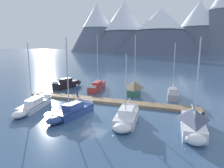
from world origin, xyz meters
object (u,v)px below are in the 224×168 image
sailboat_end_of_dock (173,93)px  sailboat_outer_slip (126,118)px  sailboat_mid_dock_port (98,86)px  sailboat_mid_dock_starboard (71,112)px  person_on_dock (77,89)px  sailboat_far_berth (134,87)px  sailboat_second_berth (32,106)px  sailboat_nearest_berth (68,84)px  sailboat_last_slip (193,121)px

sailboat_end_of_dock → sailboat_outer_slip: bearing=-107.1°
sailboat_mid_dock_port → sailboat_mid_dock_starboard: (2.61, -13.20, -0.07)m
person_on_dock → sailboat_far_berth: bearing=40.2°
sailboat_second_berth → sailboat_outer_slip: 11.01m
sailboat_end_of_dock → sailboat_second_berth: bearing=-142.7°
sailboat_nearest_berth → sailboat_end_of_dock: size_ratio=0.99×
sailboat_outer_slip → sailboat_last_slip: sailboat_last_slip is taller
sailboat_mid_dock_port → sailboat_outer_slip: bearing=-57.5°
sailboat_second_berth → sailboat_end_of_dock: (14.58, 11.11, 0.09)m
sailboat_mid_dock_port → sailboat_end_of_dock: bearing=-7.1°
sailboat_nearest_berth → sailboat_mid_dock_starboard: bearing=-58.2°
sailboat_outer_slip → person_on_dock: size_ratio=3.79×
sailboat_mid_dock_starboard → sailboat_far_berth: size_ratio=0.92×
sailboat_mid_dock_starboard → sailboat_outer_slip: size_ratio=1.24×
sailboat_mid_dock_starboard → sailboat_far_berth: 12.97m
sailboat_far_berth → sailboat_last_slip: (7.86, -12.12, -0.06)m
sailboat_mid_dock_starboard → sailboat_outer_slip: sailboat_mid_dock_starboard is taller
sailboat_far_berth → person_on_dock: size_ratio=5.11×
sailboat_nearest_berth → sailboat_far_berth: sailboat_far_berth is taller
sailboat_mid_dock_port → sailboat_far_berth: bearing=-7.0°
sailboat_nearest_berth → person_on_dock: sailboat_nearest_berth is taller
sailboat_end_of_dock → sailboat_mid_dock_starboard: bearing=-128.6°
sailboat_far_berth → sailboat_end_of_dock: bearing=-7.3°
sailboat_second_berth → sailboat_mid_dock_starboard: 5.25m
sailboat_nearest_berth → sailboat_last_slip: size_ratio=0.95×
sailboat_nearest_berth → sailboat_second_berth: 12.75m
sailboat_far_berth → sailboat_last_slip: sailboat_far_berth is taller
sailboat_mid_dock_starboard → sailboat_nearest_berth: bearing=121.8°
sailboat_second_berth → sailboat_end_of_dock: size_ratio=0.99×
sailboat_second_berth → sailboat_end_of_dock: 18.33m
sailboat_last_slip → person_on_dock: size_ratio=4.59×
sailboat_far_berth → sailboat_nearest_berth: bearing=177.1°
sailboat_outer_slip → sailboat_second_berth: bearing=177.1°
sailboat_mid_dock_port → person_on_dock: (-0.32, -6.38, 0.66)m
sailboat_mid_dock_starboard → person_on_dock: bearing=113.2°
sailboat_nearest_berth → sailboat_last_slip: (19.63, -12.71, 0.20)m
sailboat_second_berth → sailboat_outer_slip: sailboat_second_berth is taller
sailboat_mid_dock_port → person_on_dock: bearing=-92.9°
sailboat_mid_dock_starboard → sailboat_last_slip: (11.56, 0.30, 0.34)m
sailboat_end_of_dock → sailboat_last_slip: size_ratio=0.97×
sailboat_mid_dock_starboard → sailboat_far_berth: (3.70, 12.43, 0.40)m
sailboat_outer_slip → sailboat_nearest_berth: bearing=136.8°
person_on_dock → sailboat_mid_dock_starboard: bearing=-66.8°
sailboat_nearest_berth → sailboat_mid_dock_starboard: size_ratio=0.93×
sailboat_end_of_dock → sailboat_last_slip: bearing=-79.0°
sailboat_last_slip → person_on_dock: bearing=155.8°
sailboat_mid_dock_port → sailboat_far_berth: sailboat_mid_dock_port is taller
sailboat_mid_dock_starboard → sailboat_end_of_dock: 14.98m
sailboat_outer_slip → person_on_dock: sailboat_outer_slip is taller
sailboat_mid_dock_starboard → sailboat_last_slip: size_ratio=1.02×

